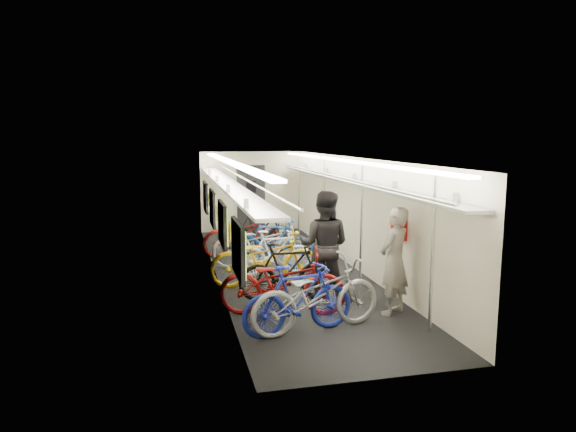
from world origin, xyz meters
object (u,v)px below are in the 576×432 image
bicycle_1 (298,299)px  passenger_near (394,261)px  bicycle_0 (317,295)px  backpack (399,230)px  passenger_mid (324,245)px

bicycle_1 → passenger_near: 1.81m
bicycle_1 → passenger_near: bearing=-84.3°
bicycle_0 → bicycle_1: 0.29m
bicycle_0 → backpack: (1.69, 0.88, 0.73)m
backpack → passenger_near: bearing=-144.0°
backpack → bicycle_0: bearing=-174.4°
bicycle_1 → passenger_mid: 1.79m
passenger_mid → backpack: 1.31m
bicycle_0 → passenger_mid: size_ratio=1.08×
bicycle_1 → passenger_near: size_ratio=0.99×
passenger_near → backpack: bearing=-157.6°
passenger_mid → backpack: size_ratio=5.04×
passenger_near → passenger_mid: passenger_mid is taller
passenger_near → backpack: 0.66m
passenger_mid → bicycle_1: bearing=88.2°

